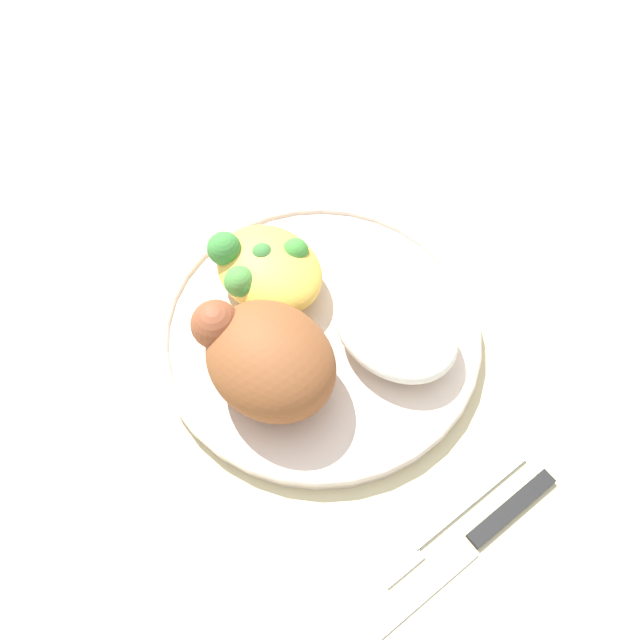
{
  "coord_description": "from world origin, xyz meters",
  "views": [
    {
      "loc": [
        -0.2,
        0.19,
        0.48
      ],
      "look_at": [
        0.0,
        0.0,
        0.03
      ],
      "focal_mm": 37.43,
      "sensor_mm": 36.0,
      "label": 1
    }
  ],
  "objects_px": {
    "roasted_chicken": "(266,357)",
    "mac_cheese_with_broccoli": "(265,268)",
    "plate": "(320,331)",
    "fork": "(444,520)",
    "rice_pile": "(396,328)",
    "knife": "(471,543)"
  },
  "relations": [
    {
      "from": "roasted_chicken",
      "to": "mac_cheese_with_broccoli",
      "type": "bearing_deg",
      "value": -40.3
    },
    {
      "from": "plate",
      "to": "mac_cheese_with_broccoli",
      "type": "height_order",
      "value": "mac_cheese_with_broccoli"
    },
    {
      "from": "roasted_chicken",
      "to": "fork",
      "type": "xyz_separation_m",
      "value": [
        -0.17,
        -0.02,
        -0.05
      ]
    },
    {
      "from": "fork",
      "to": "plate",
      "type": "bearing_deg",
      "value": -13.76
    },
    {
      "from": "roasted_chicken",
      "to": "rice_pile",
      "type": "bearing_deg",
      "value": -114.55
    },
    {
      "from": "rice_pile",
      "to": "fork",
      "type": "height_order",
      "value": "rice_pile"
    },
    {
      "from": "knife",
      "to": "plate",
      "type": "bearing_deg",
      "value": -11.67
    },
    {
      "from": "plate",
      "to": "knife",
      "type": "relative_size",
      "value": 1.4
    },
    {
      "from": "fork",
      "to": "knife",
      "type": "bearing_deg",
      "value": -175.84
    },
    {
      "from": "mac_cheese_with_broccoli",
      "to": "rice_pile",
      "type": "bearing_deg",
      "value": -161.56
    },
    {
      "from": "rice_pile",
      "to": "mac_cheese_with_broccoli",
      "type": "height_order",
      "value": "mac_cheese_with_broccoli"
    },
    {
      "from": "rice_pile",
      "to": "fork",
      "type": "distance_m",
      "value": 0.15
    },
    {
      "from": "roasted_chicken",
      "to": "fork",
      "type": "distance_m",
      "value": 0.17
    },
    {
      "from": "mac_cheese_with_broccoli",
      "to": "plate",
      "type": "bearing_deg",
      "value": -177.42
    },
    {
      "from": "mac_cheese_with_broccoli",
      "to": "knife",
      "type": "height_order",
      "value": "mac_cheese_with_broccoli"
    },
    {
      "from": "roasted_chicken",
      "to": "rice_pile",
      "type": "relative_size",
      "value": 1.09
    },
    {
      "from": "fork",
      "to": "knife",
      "type": "height_order",
      "value": "knife"
    },
    {
      "from": "plate",
      "to": "fork",
      "type": "relative_size",
      "value": 1.86
    },
    {
      "from": "rice_pile",
      "to": "knife",
      "type": "relative_size",
      "value": 0.56
    },
    {
      "from": "mac_cheese_with_broccoli",
      "to": "roasted_chicken",
      "type": "bearing_deg",
      "value": 139.7
    },
    {
      "from": "plate",
      "to": "rice_pile",
      "type": "height_order",
      "value": "rice_pile"
    },
    {
      "from": "mac_cheese_with_broccoli",
      "to": "fork",
      "type": "xyz_separation_m",
      "value": [
        -0.24,
        0.04,
        -0.04
      ]
    }
  ]
}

